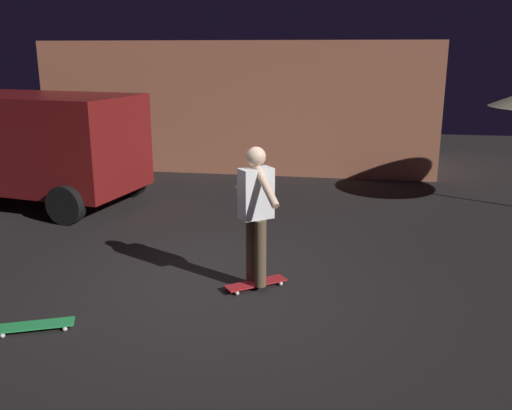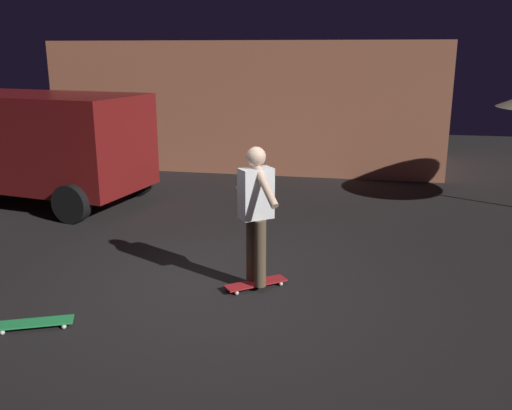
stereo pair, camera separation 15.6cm
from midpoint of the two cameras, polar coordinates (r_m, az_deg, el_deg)
ground_plane at (r=6.92m, az=-5.03°, el=-8.48°), size 28.00×28.00×0.00m
low_building at (r=14.62m, az=-1.42°, el=10.36°), size 9.27×3.50×3.01m
parked_van at (r=11.54m, az=-23.39°, el=6.01°), size 4.86×2.88×2.03m
skateboard_ridden at (r=6.91m, az=-0.65°, el=-7.98°), size 0.74×0.64×0.07m
skateboard_spare at (r=6.38m, az=-22.21°, el=-11.28°), size 0.80×0.49×0.07m
skater at (r=6.58m, az=-0.68°, el=-0.11°), size 0.67×0.83×1.67m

